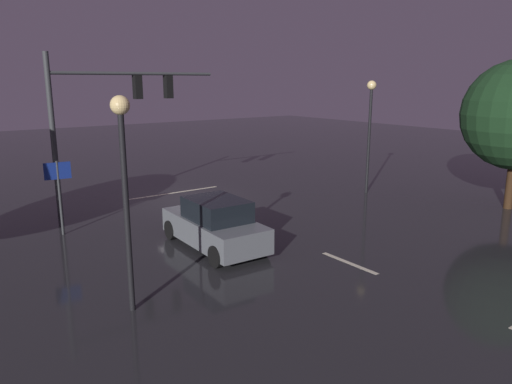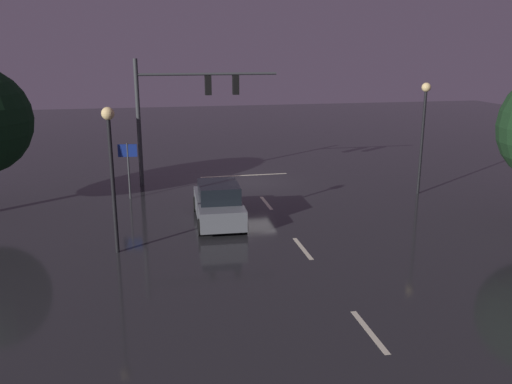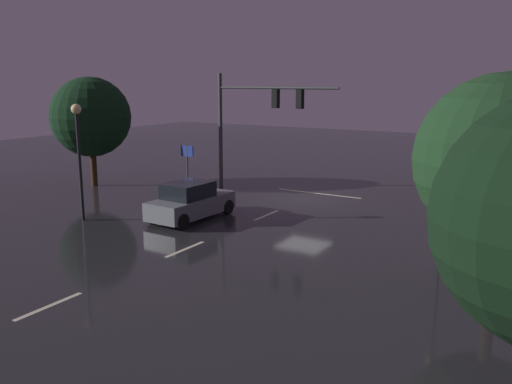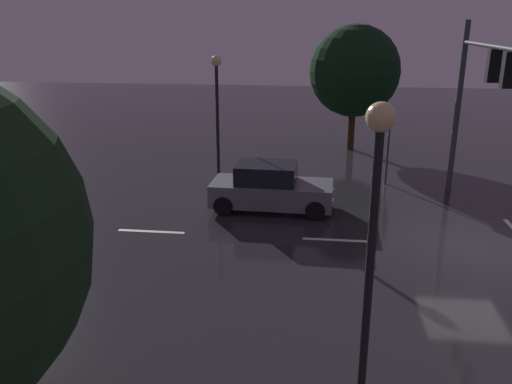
{
  "view_description": "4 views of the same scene",
  "coord_description": "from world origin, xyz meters",
  "views": [
    {
      "loc": [
        10.57,
        19.53,
        5.46
      ],
      "look_at": [
        -0.53,
        4.46,
        1.13
      ],
      "focal_mm": 33.96,
      "sensor_mm": 36.0,
      "label": 1
    },
    {
      "loc": [
        5.32,
        27.41,
        7.01
      ],
      "look_at": [
        1.0,
        6.48,
        1.25
      ],
      "focal_mm": 37.4,
      "sensor_mm": 36.0,
      "label": 2
    },
    {
      "loc": [
        -12.11,
        24.96,
        6.11
      ],
      "look_at": [
        -0.72,
        6.13,
        1.56
      ],
      "focal_mm": 37.79,
      "sensor_mm": 36.0,
      "label": 3
    },
    {
      "loc": [
        -15.36,
        4.75,
        6.55
      ],
      "look_at": [
        -0.58,
        6.51,
        1.67
      ],
      "focal_mm": 37.11,
      "sensor_mm": 36.0,
      "label": 4
    }
  ],
  "objects": [
    {
      "name": "lane_dash_mid",
      "position": [
        0.0,
        10.0,
        0.0
      ],
      "size": [
        0.16,
        2.2,
        0.01
      ],
      "primitive_type": "cube",
      "rotation": [
        0.0,
        0.0,
        1.57
      ],
      "color": "beige",
      "rests_on": "ground_plane"
    },
    {
      "name": "route_sign",
      "position": [
        6.26,
        1.87,
        1.95
      ],
      "size": [
        0.9,
        0.16,
        2.7
      ],
      "color": "#383A3D",
      "rests_on": "ground_plane"
    },
    {
      "name": "ground_plane",
      "position": [
        0.0,
        0.0,
        0.0
      ],
      "size": [
        80.0,
        80.0,
        0.0
      ],
      "primitive_type": "plane",
      "color": "#232326"
    },
    {
      "name": "tree_left_far",
      "position": [
        -10.41,
        9.6,
        4.04
      ],
      "size": [
        4.62,
        4.62,
        6.36
      ],
      "color": "#382314",
      "rests_on": "ground_plane"
    },
    {
      "name": "traffic_signal_assembly",
      "position": [
        3.37,
        -0.57,
        4.47
      ],
      "size": [
        7.35,
        0.47,
        6.54
      ],
      "color": "#383A3D",
      "rests_on": "ground_plane"
    },
    {
      "name": "street_lamp_left_kerb",
      "position": [
        -7.8,
        3.87,
        3.78
      ],
      "size": [
        0.44,
        0.44,
        5.45
      ],
      "color": "black",
      "rests_on": "ground_plane"
    },
    {
      "name": "car_approaching",
      "position": [
        2.56,
        6.36,
        0.8
      ],
      "size": [
        2.04,
        4.42,
        1.7
      ],
      "color": "slate",
      "rests_on": "ground_plane"
    },
    {
      "name": "tree_right_near",
      "position": [
        12.36,
        3.03,
        4.05
      ],
      "size": [
        4.61,
        4.61,
        6.37
      ],
      "color": "#382314",
      "rests_on": "ground_plane"
    },
    {
      "name": "street_lamp_right_kerb",
      "position": [
        6.56,
        9.01,
        3.59
      ],
      "size": [
        0.44,
        0.44,
        5.14
      ],
      "color": "black",
      "rests_on": "ground_plane"
    },
    {
      "name": "stop_bar",
      "position": [
        0.0,
        -1.76,
        0.0
      ],
      "size": [
        5.0,
        0.16,
        0.01
      ],
      "primitive_type": "cube",
      "color": "beige",
      "rests_on": "ground_plane"
    },
    {
      "name": "lane_dash_near",
      "position": [
        0.0,
        16.0,
        0.0
      ],
      "size": [
        0.16,
        2.2,
        0.01
      ],
      "primitive_type": "cube",
      "rotation": [
        0.0,
        0.0,
        1.57
      ],
      "color": "beige",
      "rests_on": "ground_plane"
    },
    {
      "name": "lane_dash_far",
      "position": [
        0.0,
        4.0,
        0.0
      ],
      "size": [
        0.16,
        2.2,
        0.01
      ],
      "primitive_type": "cube",
      "rotation": [
        0.0,
        0.0,
        1.57
      ],
      "color": "beige",
      "rests_on": "ground_plane"
    }
  ]
}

